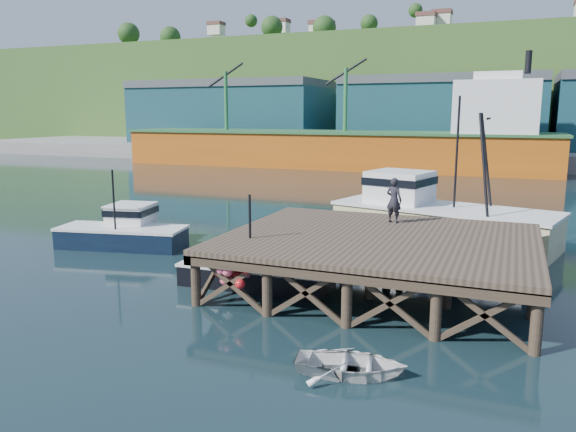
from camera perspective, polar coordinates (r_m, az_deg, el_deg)
The scene contains 12 objects.
ground at distance 24.98m, azimuth -3.27°, elevation -5.76°, with size 300.00×300.00×0.00m, color black.
wharf at distance 22.58m, azimuth 9.21°, elevation -2.55°, with size 12.00×10.00×2.62m.
far_quay at distance 92.45m, azimuth 15.63°, elevation 6.37°, with size 160.00×40.00×2.00m, color gray.
warehouse_left at distance 97.79m, azimuth -5.71°, elevation 10.13°, with size 32.00×16.00×9.00m, color #173D4C.
warehouse_mid at distance 87.29m, azimuth 15.43°, elevation 9.78°, with size 28.00×16.00×9.00m, color #173D4C.
cargo_ship at distance 72.25m, azimuth 6.96°, elevation 7.48°, with size 55.50×10.00×13.75m.
hillside at distance 122.18m, azimuth 17.51°, elevation 11.87°, with size 220.00×50.00×22.00m, color #2D511E.
boat_navy at distance 30.89m, azimuth -16.28°, elevation -1.42°, with size 6.98×4.28×4.15m.
boat_black at distance 23.20m, azimuth -2.97°, elevation -5.22°, with size 6.32×5.31×3.85m.
trawler at distance 31.30m, azimuth 15.03°, elevation 0.24°, with size 12.38×7.06×7.83m.
dinghy at distance 15.70m, azimuth 6.41°, elevation -14.70°, with size 2.15×3.01×0.62m, color silver.
dockworker at distance 25.39m, azimuth 10.71°, elevation 1.59°, with size 0.74×0.48×2.02m, color black.
Camera 1 is at (10.27, -21.68, 6.97)m, focal length 35.00 mm.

